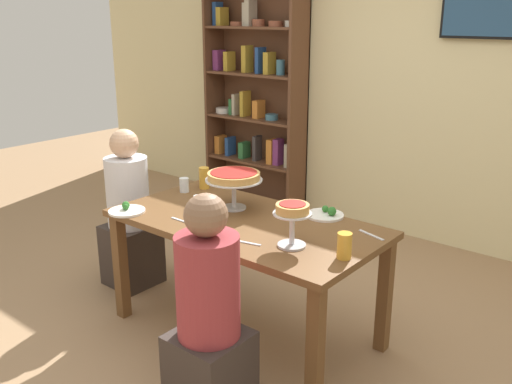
{
  "coord_description": "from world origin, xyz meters",
  "views": [
    {
      "loc": [
        2.02,
        -2.37,
        1.9
      ],
      "look_at": [
        0.0,
        0.1,
        0.89
      ],
      "focal_mm": 39.59,
      "sensor_mm": 36.0,
      "label": 1
    }
  ],
  "objects": [
    {
      "name": "cutlery_knife_near",
      "position": [
        0.22,
        -0.26,
        0.74
      ],
      "size": [
        0.18,
        0.06,
        0.0
      ],
      "primitive_type": "cube",
      "rotation": [
        0.0,
        0.0,
        0.22
      ],
      "color": "silver",
      "rests_on": "dining_table"
    },
    {
      "name": "rear_partition",
      "position": [
        0.0,
        2.2,
        1.4
      ],
      "size": [
        8.0,
        0.12,
        2.8
      ],
      "primitive_type": "cube",
      "color": "beige",
      "rests_on": "ground_plane"
    },
    {
      "name": "diner_head_west",
      "position": [
        -1.08,
        -0.01,
        0.49
      ],
      "size": [
        0.34,
        0.34,
        1.15
      ],
      "color": "#382D28",
      "rests_on": "ground_plane"
    },
    {
      "name": "beer_glass_amber_tall",
      "position": [
        -0.63,
        0.31,
        0.81
      ],
      "size": [
        0.07,
        0.07,
        0.15
      ],
      "primitive_type": "cylinder",
      "color": "gold",
      "rests_on": "dining_table"
    },
    {
      "name": "cutlery_fork_far",
      "position": [
        0.69,
        0.26,
        0.74
      ],
      "size": [
        0.18,
        0.07,
        0.0
      ],
      "primitive_type": "cube",
      "rotation": [
        0.0,
        0.0,
        2.85
      ],
      "color": "silver",
      "rests_on": "dining_table"
    },
    {
      "name": "water_glass_clear_near",
      "position": [
        -0.68,
        0.16,
        0.79
      ],
      "size": [
        0.06,
        0.06,
        0.1
      ],
      "primitive_type": "cylinder",
      "color": "white",
      "rests_on": "dining_table"
    },
    {
      "name": "beer_glass_amber_short",
      "position": [
        0.73,
        -0.1,
        0.81
      ],
      "size": [
        0.07,
        0.07,
        0.13
      ],
      "primitive_type": "cylinder",
      "color": "gold",
      "rests_on": "dining_table"
    },
    {
      "name": "cutlery_fork_near",
      "position": [
        -0.27,
        -0.25,
        0.74
      ],
      "size": [
        0.18,
        0.02,
        0.0
      ],
      "primitive_type": "cube",
      "rotation": [
        0.0,
        0.0,
        -0.02
      ],
      "color": "silver",
      "rests_on": "dining_table"
    },
    {
      "name": "salad_plate_far_diner",
      "position": [
        -0.66,
        -0.35,
        0.75
      ],
      "size": [
        0.22,
        0.22,
        0.06
      ],
      "color": "white",
      "rests_on": "dining_table"
    },
    {
      "name": "ground_plane",
      "position": [
        0.0,
        0.0,
        0.0
      ],
      "size": [
        12.0,
        12.0,
        0.0
      ],
      "primitive_type": "plane",
      "color": "#9E7A56"
    },
    {
      "name": "personal_pizza_stand",
      "position": [
        0.44,
        -0.14,
        0.91
      ],
      "size": [
        0.2,
        0.2,
        0.24
      ],
      "color": "silver",
      "rests_on": "dining_table"
    },
    {
      "name": "deep_dish_pizza_stand",
      "position": [
        -0.19,
        0.12,
        0.94
      ],
      "size": [
        0.35,
        0.35,
        0.24
      ],
      "color": "silver",
      "rests_on": "dining_table"
    },
    {
      "name": "water_glass_clear_far",
      "position": [
        -0.3,
        -0.08,
        0.8
      ],
      "size": [
        0.06,
        0.06,
        0.11
      ],
      "primitive_type": "cylinder",
      "color": "white",
      "rests_on": "dining_table"
    },
    {
      "name": "bookshelf",
      "position": [
        -1.57,
        2.02,
        1.13
      ],
      "size": [
        1.1,
        0.3,
        2.21
      ],
      "color": "brown",
      "rests_on": "ground_plane"
    },
    {
      "name": "dining_table",
      "position": [
        0.0,
        0.0,
        0.65
      ],
      "size": [
        1.61,
        0.84,
        0.74
      ],
      "color": "brown",
      "rests_on": "ground_plane"
    },
    {
      "name": "diner_near_right",
      "position": [
        0.36,
        -0.69,
        0.49
      ],
      "size": [
        0.34,
        0.34,
        1.15
      ],
      "rotation": [
        0.0,
        0.0,
        1.57
      ],
      "color": "#382D28",
      "rests_on": "ground_plane"
    },
    {
      "name": "salad_plate_near_diner",
      "position": [
        0.33,
        0.36,
        0.75
      ],
      "size": [
        0.23,
        0.23,
        0.07
      ],
      "color": "white",
      "rests_on": "dining_table"
    }
  ]
}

